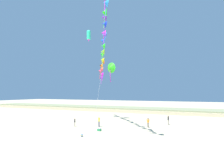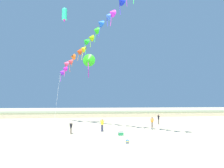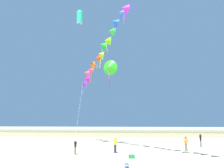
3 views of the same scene
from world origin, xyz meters
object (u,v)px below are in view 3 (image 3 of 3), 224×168
beach_ball (127,165)px  large_kite_mid_trail (80,17)px  large_kite_low_lead (109,67)px  person_far_left (75,146)px  person_near_left (201,139)px  person_near_right (115,143)px  person_mid_center (186,142)px  beach_cooler (132,156)px

beach_ball → large_kite_mid_trail: bearing=118.3°
beach_ball → large_kite_low_lead: bearing=101.5°
beach_ball → person_far_left: bearing=131.5°
person_near_left → person_far_left: person_near_left is taller
person_near_right → large_kite_mid_trail: large_kite_mid_trail is taller
large_kite_mid_trail → beach_ball: large_kite_mid_trail is taller
person_far_left → large_kite_low_lead: large_kite_low_lead is taller
person_far_left → beach_ball: (5.60, -6.32, -0.67)m
person_far_left → person_near_right: bearing=20.9°
person_mid_center → person_far_left: bearing=-160.1°
person_far_left → large_kite_low_lead: (2.35, 9.64, 10.43)m
person_near_left → large_kite_low_lead: large_kite_low_lead is taller
beach_cooler → large_kite_low_lead: bearing=106.9°
large_kite_low_lead → large_kite_mid_trail: (-4.09, -2.34, 7.04)m
person_far_left → beach_ball: size_ratio=4.09×
large_kite_low_lead → person_near_left: bearing=-5.4°
person_near_right → large_kite_mid_trail: bearing=134.7°
person_near_left → beach_ball: (-9.03, -14.79, -0.82)m
person_near_left → person_mid_center: (-2.69, -4.15, -0.06)m
person_near_left → person_near_right: person_near_right is taller
person_near_left → person_near_right: 12.71m
person_mid_center → beach_ball: size_ratio=4.49×
person_mid_center → large_kite_low_lead: bearing=151.0°
person_near_right → person_near_left: bearing=33.2°
beach_ball → beach_cooler: bearing=86.8°
person_near_left → person_mid_center: bearing=-122.9°
large_kite_mid_trail → beach_ball: 23.84m
person_near_right → beach_ball: bearing=-78.4°
person_near_left → large_kite_mid_trail: large_kite_mid_trail is taller
person_mid_center → person_far_left: person_mid_center is taller
person_near_right → person_far_left: (-3.99, -1.52, -0.16)m
large_kite_low_lead → person_far_left: bearing=-103.7°
person_near_right → large_kite_mid_trail: 19.12m
person_far_left → large_kite_mid_trail: 19.01m
person_mid_center → beach_cooler: 8.69m
large_kite_mid_trail → beach_ball: (7.34, -13.62, -18.14)m
person_mid_center → large_kite_mid_trail: size_ratio=0.67×
person_near_right → beach_ball: size_ratio=4.85×
person_mid_center → beach_ball: bearing=-120.8°
person_far_left → beach_cooler: bearing=-17.4°
person_near_right → beach_ball: person_near_right is taller
person_near_left → person_near_right: bearing=-146.8°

